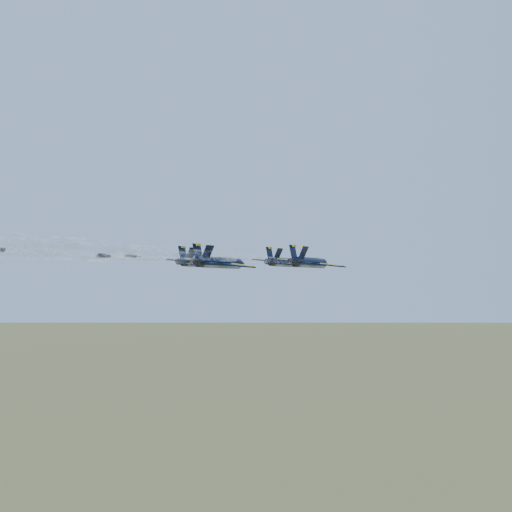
% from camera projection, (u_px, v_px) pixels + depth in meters
% --- Properties ---
extents(jet_lead, '(11.17, 15.01, 3.24)m').
position_uv_depth(jet_lead, '(285.00, 262.00, 110.51)').
color(jet_lead, black).
extents(jet_left, '(11.17, 15.01, 3.24)m').
position_uv_depth(jet_left, '(203.00, 262.00, 104.05)').
color(jet_left, black).
extents(jet_right, '(11.17, 15.01, 3.24)m').
position_uv_depth(jet_right, '(310.00, 263.00, 96.30)').
color(jet_right, black).
extents(jet_slot, '(11.17, 15.01, 3.24)m').
position_uv_depth(jet_slot, '(220.00, 263.00, 89.77)').
color(jet_slot, black).
extents(smoke_trail_lead, '(20.69, 74.03, 2.01)m').
position_uv_depth(smoke_trail_lead, '(52.00, 263.00, 59.96)').
color(smoke_trail_lead, white).
extents(smoke_trail_right, '(20.69, 74.03, 2.01)m').
position_uv_depth(smoke_trail_right, '(32.00, 264.00, 45.75)').
color(smoke_trail_right, white).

